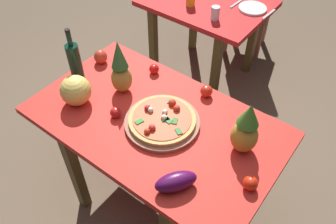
# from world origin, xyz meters

# --- Properties ---
(ground_plane) EXTENTS (10.00, 10.00, 0.00)m
(ground_plane) POSITION_xyz_m (0.00, 0.00, 0.00)
(ground_plane) COLOR brown
(display_table) EXTENTS (1.38, 0.82, 0.77)m
(display_table) POSITION_xyz_m (0.00, 0.00, 0.68)
(display_table) COLOR brown
(display_table) RESTS_ON ground_plane
(background_table) EXTENTS (0.98, 0.74, 0.77)m
(background_table) POSITION_xyz_m (-0.49, 1.29, 0.65)
(background_table) COLOR brown
(background_table) RESTS_ON ground_plane
(dining_chair) EXTENTS (0.49, 0.49, 0.85)m
(dining_chair) POSITION_xyz_m (-0.36, 1.88, 0.48)
(dining_chair) COLOR #905842
(dining_chair) RESTS_ON ground_plane
(pizza_board) EXTENTS (0.41, 0.41, 0.02)m
(pizza_board) POSITION_xyz_m (0.05, 0.00, 0.78)
(pizza_board) COLOR #905842
(pizza_board) RESTS_ON display_table
(pizza) EXTENTS (0.36, 0.36, 0.06)m
(pizza) POSITION_xyz_m (0.05, 0.00, 0.81)
(pizza) COLOR tan
(pizza) RESTS_ON pizza_board
(wine_bottle) EXTENTS (0.08, 0.08, 0.35)m
(wine_bottle) POSITION_xyz_m (-0.59, -0.02, 0.91)
(wine_bottle) COLOR #0F3022
(wine_bottle) RESTS_ON display_table
(pineapple_left) EXTENTS (0.12, 0.12, 0.34)m
(pineapple_left) POSITION_xyz_m (-0.30, 0.07, 0.93)
(pineapple_left) COLOR #AB8736
(pineapple_left) RESTS_ON display_table
(pineapple_right) EXTENTS (0.13, 0.13, 0.31)m
(pineapple_right) POSITION_xyz_m (0.47, 0.11, 0.91)
(pineapple_right) COLOR #B89231
(pineapple_right) RESTS_ON display_table
(melon) EXTENTS (0.17, 0.17, 0.17)m
(melon) POSITION_xyz_m (-0.44, -0.15, 0.86)
(melon) COLOR #E9C95E
(melon) RESTS_ON display_table
(bell_pepper) EXTENTS (0.08, 0.08, 0.09)m
(bell_pepper) POSITION_xyz_m (-0.60, 0.19, 0.81)
(bell_pepper) COLOR red
(bell_pepper) RESTS_ON display_table
(eggplant) EXTENTS (0.19, 0.22, 0.09)m
(eggplant) POSITION_xyz_m (0.34, -0.27, 0.82)
(eggplant) COLOR #470E41
(eggplant) RESTS_ON display_table
(tomato_by_bottle) EXTENTS (0.07, 0.07, 0.07)m
(tomato_by_bottle) POSITION_xyz_m (0.12, 0.33, 0.81)
(tomato_by_bottle) COLOR red
(tomato_by_bottle) RESTS_ON display_table
(tomato_at_corner) EXTENTS (0.06, 0.06, 0.06)m
(tomato_at_corner) POSITION_xyz_m (-0.19, -0.11, 0.80)
(tomato_at_corner) COLOR red
(tomato_at_corner) RESTS_ON display_table
(tomato_near_board) EXTENTS (0.07, 0.07, 0.07)m
(tomato_near_board) POSITION_xyz_m (0.61, -0.07, 0.81)
(tomato_near_board) COLOR red
(tomato_near_board) RESTS_ON display_table
(tomato_beside_pepper) EXTENTS (0.06, 0.06, 0.06)m
(tomato_beside_pepper) POSITION_xyz_m (-0.26, 0.31, 0.80)
(tomato_beside_pepper) COLOR red
(tomato_beside_pepper) RESTS_ON display_table
(drinking_glass_water) EXTENTS (0.06, 0.06, 0.10)m
(drinking_glass_water) POSITION_xyz_m (-0.29, 1.08, 0.82)
(drinking_glass_water) COLOR silver
(drinking_glass_water) RESTS_ON background_table
(dinner_plate) EXTENTS (0.22, 0.22, 0.02)m
(dinner_plate) POSITION_xyz_m (-0.13, 1.39, 0.78)
(dinner_plate) COLOR white
(dinner_plate) RESTS_ON background_table
(fork_utensil) EXTENTS (0.03, 0.18, 0.01)m
(fork_utensil) POSITION_xyz_m (-0.27, 1.39, 0.78)
(fork_utensil) COLOR silver
(fork_utensil) RESTS_ON background_table
(knife_utensil) EXTENTS (0.03, 0.18, 0.01)m
(knife_utensil) POSITION_xyz_m (0.01, 1.39, 0.78)
(knife_utensil) COLOR silver
(knife_utensil) RESTS_ON background_table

